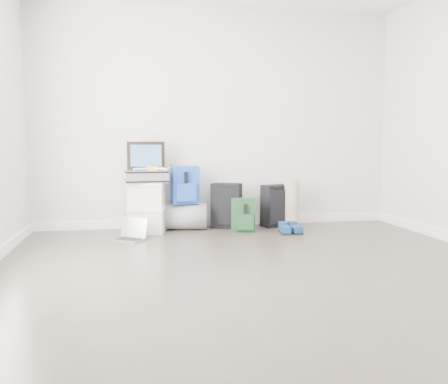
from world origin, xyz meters
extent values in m
plane|color=#3B352B|center=(0.00, 0.00, 0.00)|extent=(5.00, 5.00, 0.00)
cube|color=silver|center=(0.00, 2.50, 1.35)|extent=(4.50, 0.02, 2.70)
cube|color=white|center=(0.00, 2.49, 0.05)|extent=(4.50, 0.02, 0.10)
cube|color=silver|center=(-0.89, 2.19, 0.13)|extent=(0.45, 0.39, 0.26)
cube|color=silver|center=(-0.89, 2.19, 0.28)|extent=(0.47, 0.41, 0.04)
cube|color=silver|center=(-0.89, 2.19, 0.43)|extent=(0.45, 0.39, 0.26)
cube|color=silver|center=(-0.89, 2.19, 0.57)|extent=(0.47, 0.41, 0.04)
cube|color=#B2B2B7|center=(-0.89, 2.19, 0.66)|extent=(0.49, 0.37, 0.14)
cube|color=black|center=(-0.89, 2.29, 0.90)|extent=(0.44, 0.11, 0.33)
cube|color=#2A57A8|center=(-0.89, 2.28, 0.90)|extent=(0.36, 0.07, 0.25)
cube|color=gold|center=(-0.81, 2.17, 0.75)|extent=(0.11, 0.11, 0.05)
cube|color=white|center=(-0.70, 2.25, 0.75)|extent=(0.24, 0.16, 0.02)
cube|color=white|center=(-0.88, 2.29, 0.75)|extent=(0.16, 0.24, 0.02)
cube|color=white|center=(-0.92, 2.10, 0.75)|extent=(0.24, 0.16, 0.02)
cube|color=white|center=(-0.74, 2.06, 0.75)|extent=(0.16, 0.24, 0.02)
cylinder|color=gray|center=(-0.43, 2.30, 0.16)|extent=(0.56, 0.39, 0.32)
cube|color=#173699|center=(-0.43, 2.28, 0.54)|extent=(0.34, 0.23, 0.45)
cube|color=#173699|center=(-0.43, 2.17, 0.47)|extent=(0.24, 0.09, 0.21)
cube|color=black|center=(0.08, 2.31, 0.28)|extent=(0.41, 0.33, 0.55)
cube|color=black|center=(0.08, 2.19, 0.28)|extent=(0.25, 0.13, 0.44)
cube|color=black|center=(0.08, 2.20, 0.53)|extent=(0.11, 0.06, 0.02)
cube|color=#133622|center=(0.23, 2.04, 0.20)|extent=(0.31, 0.23, 0.39)
cube|color=#133622|center=(0.23, 1.95, 0.13)|extent=(0.21, 0.10, 0.19)
cube|color=black|center=(0.70, 2.29, 0.26)|extent=(0.38, 0.29, 0.52)
cube|color=black|center=(0.70, 2.18, 0.26)|extent=(0.24, 0.11, 0.42)
cube|color=black|center=(0.70, 2.18, 0.50)|extent=(0.12, 0.06, 0.02)
cube|color=black|center=(0.68, 1.82, 0.01)|extent=(0.14, 0.28, 0.03)
cube|color=#164B87|center=(0.68, 1.82, 0.06)|extent=(0.13, 0.27, 0.07)
cube|color=black|center=(0.80, 1.82, 0.01)|extent=(0.12, 0.28, 0.03)
cube|color=#164B87|center=(0.80, 1.82, 0.06)|extent=(0.11, 0.27, 0.07)
cylinder|color=gray|center=(0.89, 2.24, 0.29)|extent=(0.19, 0.19, 0.59)
cube|color=#B3B4B8|center=(-1.11, 1.75, 0.01)|extent=(0.40, 0.37, 0.02)
cube|color=black|center=(-1.11, 1.75, 0.02)|extent=(0.32, 0.29, 0.00)
cube|color=black|center=(-1.04, 1.85, 0.12)|extent=(0.27, 0.20, 0.22)
camera|label=1|loc=(-1.03, -3.37, 1.05)|focal=38.00mm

